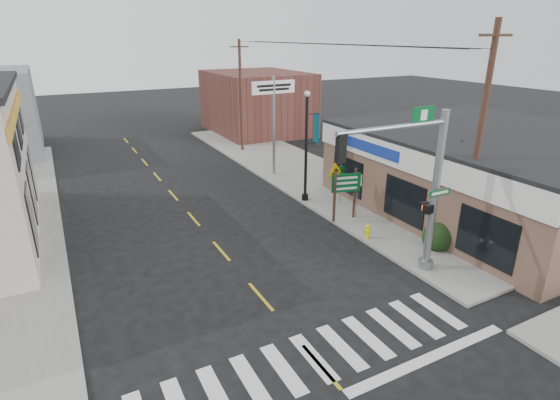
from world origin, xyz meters
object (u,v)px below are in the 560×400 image
traffic_signal_pole (422,179)px  dance_center_sign (274,101)px  utility_pole_far (241,95)px  utility_pole_near (478,142)px  lamp_post (307,139)px  guide_sign (346,188)px  fire_hydrant (368,231)px  bare_tree (450,148)px

traffic_signal_pole → dance_center_sign: size_ratio=1.02×
dance_center_sign → utility_pole_far: 7.00m
utility_pole_near → utility_pole_far: (-1.45, 20.56, -0.46)m
lamp_post → utility_pole_far: 12.28m
lamp_post → utility_pole_near: bearing=-74.0°
utility_pole_far → lamp_post: bearing=-90.8°
utility_pole_near → traffic_signal_pole: bearing=-170.3°
traffic_signal_pole → utility_pole_near: size_ratio=0.69×
guide_sign → utility_pole_near: (2.55, -5.07, 3.08)m
traffic_signal_pole → utility_pole_far: utility_pole_far is taller
fire_hydrant → utility_pole_near: size_ratio=0.07×
traffic_signal_pole → dance_center_sign: bearing=85.8°
lamp_post → utility_pole_near: utility_pole_near is taller
dance_center_sign → utility_pole_far: utility_pole_far is taller
traffic_signal_pole → bare_tree: bearing=32.1°
fire_hydrant → bare_tree: bare_tree is taller
fire_hydrant → traffic_signal_pole: bearing=-97.1°
dance_center_sign → traffic_signal_pole: bearing=-96.6°
fire_hydrant → lamp_post: 6.37m
lamp_post → bare_tree: 7.23m
fire_hydrant → dance_center_sign: bearing=86.2°
guide_sign → utility_pole_near: 6.46m
fire_hydrant → utility_pole_far: (1.40, 17.73, 3.96)m
lamp_post → dance_center_sign: dance_center_sign is taller
dance_center_sign → utility_pole_far: bearing=82.3°
fire_hydrant → bare_tree: 5.34m
guide_sign → bare_tree: 5.09m
dance_center_sign → bare_tree: dance_center_sign is taller
bare_tree → lamp_post: bearing=123.1°
lamp_post → dance_center_sign: 5.43m
traffic_signal_pole → fire_hydrant: (0.40, 3.22, -3.48)m
traffic_signal_pole → utility_pole_far: (1.80, 20.95, 0.47)m
utility_pole_near → fire_hydrant: bearing=138.1°
bare_tree → utility_pole_far: 18.42m
bare_tree → utility_pole_far: (-2.60, 18.23, 0.46)m
guide_sign → lamp_post: (-0.24, 3.31, 1.79)m
dance_center_sign → bare_tree: 11.79m
traffic_signal_pole → fire_hydrant: bearing=83.3°
utility_pole_near → bare_tree: bearing=66.6°
utility_pole_near → dance_center_sign: bearing=101.8°
traffic_signal_pole → lamp_post: size_ratio=1.07×
dance_center_sign → utility_pole_near: utility_pole_near is taller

